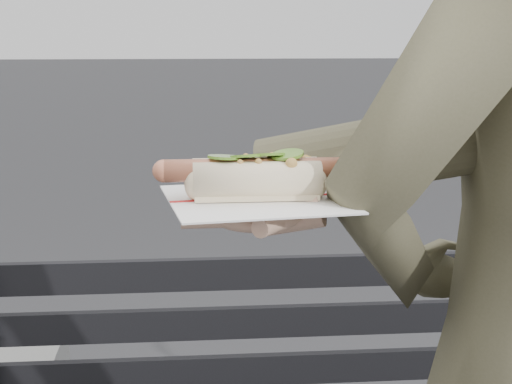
{
  "coord_description": "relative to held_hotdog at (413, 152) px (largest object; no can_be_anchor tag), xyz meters",
  "views": [
    {
      "loc": [
        -0.07,
        -0.9,
        1.43
      ],
      "look_at": [
        0.01,
        -0.06,
        1.25
      ],
      "focal_mm": 55.0,
      "sensor_mm": 36.0,
      "label": 1
    }
  ],
  "objects": [
    {
      "name": "held_hotdog",
      "position": [
        0.0,
        0.0,
        0.0
      ],
      "size": [
        0.63,
        0.3,
        0.2
      ],
      "color": "#47452F"
    }
  ]
}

